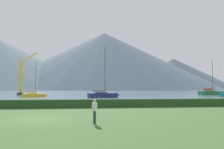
{
  "coord_description": "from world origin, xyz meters",
  "views": [
    {
      "loc": [
        2.96,
        -20.47,
        2.42
      ],
      "look_at": [
        11.97,
        44.52,
        5.81
      ],
      "focal_mm": 41.04,
      "sensor_mm": 36.0,
      "label": 1
    }
  ],
  "objects_px": {
    "sailboat_slip_0": "(103,95)",
    "sailboat_slip_3": "(211,93)",
    "sailboat_slip_5": "(34,95)",
    "person_seated_viewer": "(95,109)",
    "dock_crane": "(21,81)"
  },
  "relations": [
    {
      "from": "sailboat_slip_5",
      "to": "person_seated_viewer",
      "type": "height_order",
      "value": "sailboat_slip_5"
    },
    {
      "from": "person_seated_viewer",
      "to": "sailboat_slip_3",
      "type": "bearing_deg",
      "value": 44.38
    },
    {
      "from": "sailboat_slip_0",
      "to": "sailboat_slip_3",
      "type": "xyz_separation_m",
      "value": [
        38.25,
        17.46,
        0.06
      ]
    },
    {
      "from": "sailboat_slip_3",
      "to": "person_seated_viewer",
      "type": "relative_size",
      "value": 7.05
    },
    {
      "from": "dock_crane",
      "to": "sailboat_slip_5",
      "type": "bearing_deg",
      "value": -69.94
    },
    {
      "from": "dock_crane",
      "to": "sailboat_slip_3",
      "type": "bearing_deg",
      "value": -8.74
    },
    {
      "from": "sailboat_slip_5",
      "to": "dock_crane",
      "type": "height_order",
      "value": "dock_crane"
    },
    {
      "from": "sailboat_slip_5",
      "to": "dock_crane",
      "type": "distance_m",
      "value": 22.1
    },
    {
      "from": "sailboat_slip_5",
      "to": "dock_crane",
      "type": "xyz_separation_m",
      "value": [
        -7.44,
        20.36,
        4.28
      ]
    },
    {
      "from": "sailboat_slip_0",
      "to": "sailboat_slip_3",
      "type": "bearing_deg",
      "value": 12.84
    },
    {
      "from": "sailboat_slip_0",
      "to": "dock_crane",
      "type": "bearing_deg",
      "value": 120.96
    },
    {
      "from": "sailboat_slip_3",
      "to": "sailboat_slip_0",
      "type": "bearing_deg",
      "value": -159.5
    },
    {
      "from": "sailboat_slip_0",
      "to": "dock_crane",
      "type": "height_order",
      "value": "dock_crane"
    },
    {
      "from": "sailboat_slip_3",
      "to": "sailboat_slip_5",
      "type": "xyz_separation_m",
      "value": [
        -55.87,
        -10.63,
        -0.21
      ]
    },
    {
      "from": "sailboat_slip_3",
      "to": "dock_crane",
      "type": "height_order",
      "value": "dock_crane"
    }
  ]
}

